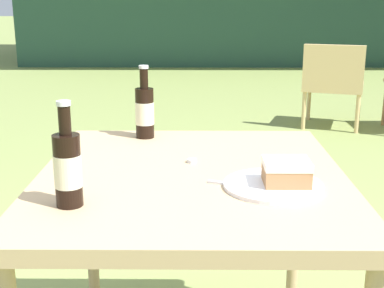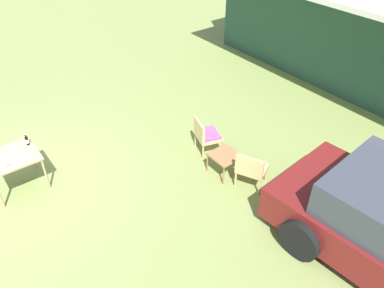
# 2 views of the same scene
# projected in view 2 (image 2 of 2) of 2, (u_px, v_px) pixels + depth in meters

# --- Properties ---
(ground_plane) EXTENTS (60.00, 60.00, 0.00)m
(ground_plane) POSITION_uv_depth(u_px,v_px,m) (22.00, 186.00, 7.04)
(ground_plane) COLOR olive
(cabin_building) EXTENTS (8.61, 4.41, 3.13)m
(cabin_building) POSITION_uv_depth(u_px,v_px,m) (382.00, 22.00, 9.68)
(cabin_building) COLOR #284C3D
(cabin_building) RESTS_ON ground_plane
(wicker_chair_cushioned) EXTENTS (0.63, 0.60, 0.76)m
(wicker_chair_cushioned) POSITION_uv_depth(u_px,v_px,m) (206.00, 134.00, 7.64)
(wicker_chair_cushioned) COLOR tan
(wicker_chair_cushioned) RESTS_ON ground_plane
(wicker_chair_plain) EXTENTS (0.67, 0.65, 0.76)m
(wicker_chair_plain) POSITION_uv_depth(u_px,v_px,m) (251.00, 168.00, 6.79)
(wicker_chair_plain) COLOR tan
(wicker_chair_plain) RESTS_ON ground_plane
(garden_side_table) EXTENTS (0.53, 0.51, 0.44)m
(garden_side_table) POSITION_uv_depth(u_px,v_px,m) (225.00, 157.00, 7.12)
(garden_side_table) COLOR #996B42
(garden_side_table) RESTS_ON ground_plane
(patio_table) EXTENTS (0.81, 0.90, 0.72)m
(patio_table) POSITION_uv_depth(u_px,v_px,m) (12.00, 159.00, 6.65)
(patio_table) COLOR tan
(patio_table) RESTS_ON ground_plane
(cake_on_plate) EXTENTS (0.24, 0.24, 0.07)m
(cake_on_plate) POSITION_uv_depth(u_px,v_px,m) (7.00, 164.00, 6.40)
(cake_on_plate) COLOR white
(cake_on_plate) RESTS_ON patio_table
(cola_bottle_near) EXTENTS (0.06, 0.06, 0.24)m
(cola_bottle_near) POSITION_uv_depth(u_px,v_px,m) (27.00, 141.00, 6.83)
(cola_bottle_near) COLOR black
(cola_bottle_near) RESTS_ON patio_table
(fork) EXTENTS (0.17, 0.08, 0.01)m
(fork) POSITION_uv_depth(u_px,v_px,m) (6.00, 162.00, 6.47)
(fork) COLOR silver
(fork) RESTS_ON patio_table
(loose_bottle_cap) EXTENTS (0.03, 0.03, 0.01)m
(loose_bottle_cap) POSITION_uv_depth(u_px,v_px,m) (16.00, 154.00, 6.64)
(loose_bottle_cap) COLOR silver
(loose_bottle_cap) RESTS_ON patio_table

